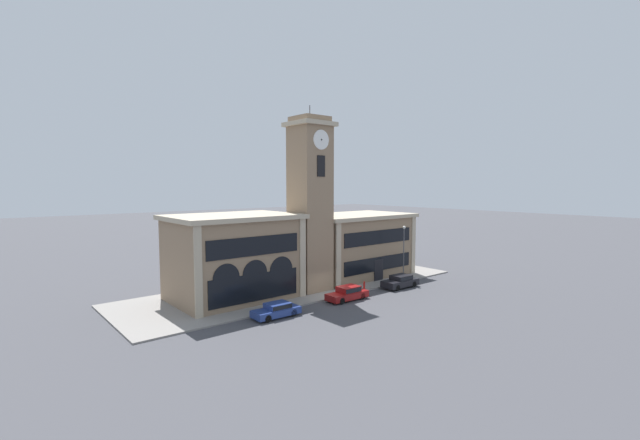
# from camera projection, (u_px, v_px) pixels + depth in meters

# --- Properties ---
(ground_plane) EXTENTS (300.00, 300.00, 0.00)m
(ground_plane) POSITION_uv_depth(u_px,v_px,m) (336.00, 298.00, 43.93)
(ground_plane) COLOR #424247
(sidewalk_kerb) EXTENTS (40.03, 12.76, 0.15)m
(sidewalk_kerb) POSITION_uv_depth(u_px,v_px,m) (299.00, 286.00, 48.79)
(sidewalk_kerb) COLOR gray
(sidewalk_kerb) RESTS_ON ground_plane
(clock_tower) EXTENTS (4.37, 4.37, 20.10)m
(clock_tower) POSITION_uv_depth(u_px,v_px,m) (310.00, 204.00, 46.41)
(clock_tower) COLOR #897056
(clock_tower) RESTS_ON ground_plane
(town_hall_left_wing) EXTENTS (12.70, 9.00, 8.65)m
(town_hall_left_wing) POSITION_uv_depth(u_px,v_px,m) (234.00, 257.00, 43.37)
(town_hall_left_wing) COLOR #897056
(town_hall_left_wing) RESTS_ON ground_plane
(town_hall_right_wing) EXTENTS (14.58, 9.00, 7.93)m
(town_hall_right_wing) POSITION_uv_depth(u_px,v_px,m) (354.00, 245.00, 54.43)
(town_hall_right_wing) COLOR #897056
(town_hall_right_wing) RESTS_ON ground_plane
(parked_car_near) EXTENTS (4.35, 1.87, 1.26)m
(parked_car_near) POSITION_uv_depth(u_px,v_px,m) (277.00, 310.00, 37.69)
(parked_car_near) COLOR navy
(parked_car_near) RESTS_ON ground_plane
(parked_car_mid) EXTENTS (4.56, 1.84, 1.41)m
(parked_car_mid) POSITION_uv_depth(u_px,v_px,m) (348.00, 293.00, 43.23)
(parked_car_mid) COLOR maroon
(parked_car_mid) RESTS_ON ground_plane
(parked_car_far) EXTENTS (4.58, 1.99, 1.41)m
(parked_car_far) POSITION_uv_depth(u_px,v_px,m) (400.00, 281.00, 48.52)
(parked_car_far) COLOR black
(parked_car_far) RESTS_ON ground_plane
(street_lamp) EXTENTS (0.36, 0.36, 6.59)m
(street_lamp) POSITION_uv_depth(u_px,v_px,m) (404.00, 245.00, 51.17)
(street_lamp) COLOR #4C4C51
(street_lamp) RESTS_ON sidewalk_kerb
(fire_hydrant) EXTENTS (0.22, 0.22, 0.87)m
(fire_hydrant) POSITION_uv_depth(u_px,v_px,m) (364.00, 285.00, 47.22)
(fire_hydrant) COLOR red
(fire_hydrant) RESTS_ON sidewalk_kerb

